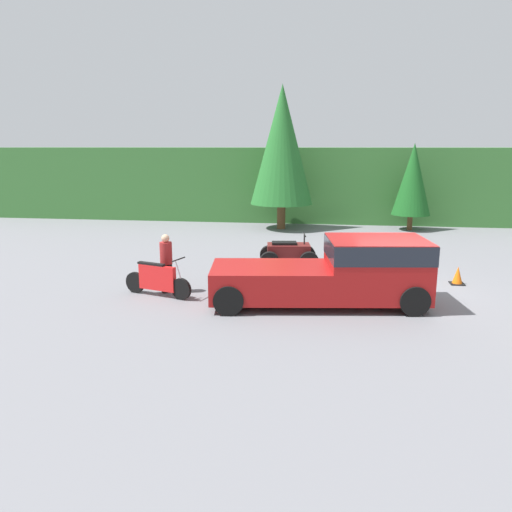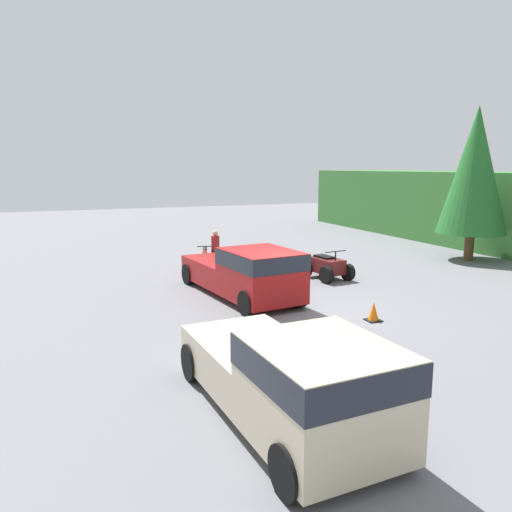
% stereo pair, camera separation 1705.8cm
% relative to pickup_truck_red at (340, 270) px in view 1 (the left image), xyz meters
% --- Properties ---
extents(ground_plane, '(80.00, 80.00, 0.00)m').
position_rel_pickup_truck_red_xyz_m(ground_plane, '(1.74, 0.88, -0.93)').
color(ground_plane, slate).
extents(hillside_backdrop, '(44.00, 6.00, 4.03)m').
position_rel_pickup_truck_red_xyz_m(hillside_backdrop, '(1.74, 16.88, 1.09)').
color(hillside_backdrop, '#387033').
rests_on(hillside_backdrop, ground_plane).
extents(tree_left, '(3.11, 3.11, 7.06)m').
position_rel_pickup_truck_red_xyz_m(tree_left, '(-2.64, 12.18, 3.23)').
color(tree_left, brown).
rests_on(tree_left, ground_plane).
extents(tree_mid_left, '(1.88, 1.88, 4.28)m').
position_rel_pickup_truck_red_xyz_m(tree_mid_left, '(3.78, 12.66, 1.59)').
color(tree_mid_left, brown).
rests_on(tree_mid_left, ground_plane).
extents(pickup_truck_red, '(5.81, 2.76, 1.76)m').
position_rel_pickup_truck_red_xyz_m(pickup_truck_red, '(0.00, 0.00, 0.00)').
color(pickup_truck_red, maroon).
rests_on(pickup_truck_red, ground_plane).
extents(dirt_bike, '(2.10, 0.89, 1.15)m').
position_rel_pickup_truck_red_xyz_m(dirt_bike, '(-5.03, 0.02, -0.46)').
color(dirt_bike, black).
rests_on(dirt_bike, ground_plane).
extents(quad_atv, '(2.13, 1.51, 1.17)m').
position_rel_pickup_truck_red_xyz_m(quad_atv, '(-1.66, 3.97, -0.46)').
color(quad_atv, black).
rests_on(quad_atv, ground_plane).
extents(rider_person, '(0.48, 0.48, 1.69)m').
position_rel_pickup_truck_red_xyz_m(rider_person, '(-4.89, 0.45, -0.01)').
color(rider_person, black).
rests_on(rider_person, ground_plane).
extents(traffic_cone, '(0.42, 0.42, 0.55)m').
position_rel_pickup_truck_red_xyz_m(traffic_cone, '(3.61, 2.47, -0.67)').
color(traffic_cone, black).
rests_on(traffic_cone, ground_plane).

